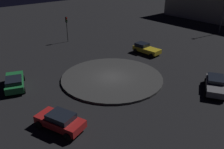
% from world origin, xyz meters
% --- Properties ---
extents(ground_plane, '(116.90, 116.90, 0.00)m').
position_xyz_m(ground_plane, '(0.00, 0.00, 0.00)').
color(ground_plane, black).
extents(roundabout_island, '(11.98, 11.98, 0.24)m').
position_xyz_m(roundabout_island, '(0.00, 0.00, 0.12)').
color(roundabout_island, '#383838').
rests_on(roundabout_island, ground_plane).
extents(car_red, '(3.18, 4.55, 1.46)m').
position_xyz_m(car_red, '(-9.31, -4.46, 0.78)').
color(car_red, red).
rests_on(car_red, ground_plane).
extents(car_grey, '(4.80, 3.91, 1.36)m').
position_xyz_m(car_grey, '(6.63, -9.32, 0.73)').
color(car_grey, slate).
rests_on(car_grey, ground_plane).
extents(car_green, '(3.29, 4.80, 1.41)m').
position_xyz_m(car_green, '(-9.67, 5.02, 0.74)').
color(car_green, '#1E7238').
rests_on(car_green, ground_plane).
extents(car_yellow, '(2.30, 4.29, 1.44)m').
position_xyz_m(car_yellow, '(9.47, 3.38, 0.73)').
color(car_yellow, gold).
rests_on(car_yellow, ground_plane).
extents(traffic_light_north, '(0.34, 0.38, 4.27)m').
position_xyz_m(traffic_light_north, '(3.42, 15.93, 3.03)').
color(traffic_light_north, '#2D2D2D').
rests_on(traffic_light_north, ground_plane).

